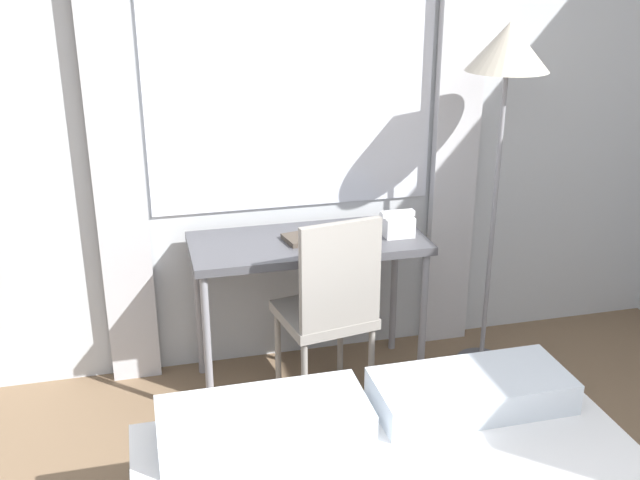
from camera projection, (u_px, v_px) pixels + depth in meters
wall_back_with_window at (275, 108)px, 3.66m from camera, size 5.54×0.13×2.70m
desk at (308, 254)px, 3.61m from camera, size 1.13×0.50×0.78m
desk_chair at (330, 304)px, 3.42m from camera, size 0.46×0.46×0.99m
standing_lamp at (506, 72)px, 3.45m from camera, size 0.39×0.39×1.77m
telephone at (397, 224)px, 3.63m from camera, size 0.16×0.13×0.12m
book at (307, 237)px, 3.58m from camera, size 0.24×0.19×0.02m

